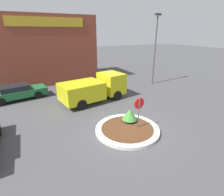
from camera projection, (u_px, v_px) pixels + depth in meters
name	position (u px, v px, depth m)	size (l,w,h in m)	color
ground_plane	(127.00, 131.00, 10.70)	(120.00, 120.00, 0.00)	#474749
traffic_island	(127.00, 129.00, 10.66)	(3.89, 3.89, 0.18)	beige
stop_sign	(139.00, 108.00, 10.30)	(0.68, 0.07, 2.11)	#4C4C51
island_shrub	(130.00, 114.00, 11.27)	(0.98, 0.98, 0.86)	brown
utility_truck	(94.00, 88.00, 14.98)	(5.89, 3.23, 2.18)	gold
storefront_building	(46.00, 49.00, 20.79)	(10.55, 6.07, 7.39)	brown
parked_sedan_green	(18.00, 92.00, 15.32)	(4.88, 2.47, 1.34)	#1E6638
light_pole	(155.00, 45.00, 18.81)	(0.70, 0.30, 7.41)	#4C4C51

